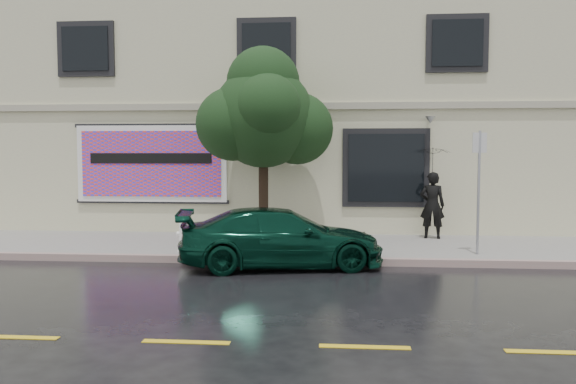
# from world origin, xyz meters

# --- Properties ---
(ground) EXTENTS (90.00, 90.00, 0.00)m
(ground) POSITION_xyz_m (0.00, 0.00, 0.00)
(ground) COLOR black
(ground) RESTS_ON ground
(sidewalk) EXTENTS (20.00, 3.50, 0.15)m
(sidewalk) POSITION_xyz_m (0.00, 3.25, 0.07)
(sidewalk) COLOR gray
(sidewalk) RESTS_ON ground
(curb) EXTENTS (20.00, 0.18, 0.16)m
(curb) POSITION_xyz_m (0.00, 1.50, 0.07)
(curb) COLOR gray
(curb) RESTS_ON ground
(road_marking) EXTENTS (19.00, 0.12, 0.01)m
(road_marking) POSITION_xyz_m (0.00, -3.50, 0.01)
(road_marking) COLOR gold
(road_marking) RESTS_ON ground
(building) EXTENTS (20.00, 8.12, 7.00)m
(building) POSITION_xyz_m (0.00, 9.00, 3.50)
(building) COLOR #BCB697
(building) RESTS_ON ground
(billboard) EXTENTS (4.30, 0.16, 2.20)m
(billboard) POSITION_xyz_m (-3.20, 4.92, 2.05)
(billboard) COLOR white
(billboard) RESTS_ON ground
(car) EXTENTS (4.44, 2.58, 1.21)m
(car) POSITION_xyz_m (0.74, 1.20, 0.61)
(car) COLOR black
(car) RESTS_ON ground
(pedestrian) EXTENTS (0.69, 0.51, 1.71)m
(pedestrian) POSITION_xyz_m (4.34, 4.41, 1.01)
(pedestrian) COLOR black
(pedestrian) RESTS_ON sidewalk
(umbrella) EXTENTS (1.07, 1.07, 0.68)m
(umbrella) POSITION_xyz_m (4.34, 4.41, 2.21)
(umbrella) COLOR black
(umbrella) RESTS_ON pedestrian
(street_tree) EXTENTS (2.48, 2.48, 4.31)m
(street_tree) POSITION_xyz_m (0.09, 3.52, 3.21)
(street_tree) COLOR black
(street_tree) RESTS_ON sidewalk
(fire_hydrant) EXTENTS (0.33, 0.31, 0.81)m
(fire_hydrant) POSITION_xyz_m (-1.50, 2.00, 0.54)
(fire_hydrant) COLOR white
(fire_hydrant) RESTS_ON sidewalk
(sign_pole) EXTENTS (0.32, 0.11, 2.67)m
(sign_pole) POSITION_xyz_m (4.93, 2.17, 1.75)
(sign_pole) COLOR #9B9CA3
(sign_pole) RESTS_ON sidewalk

